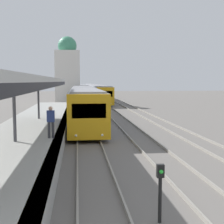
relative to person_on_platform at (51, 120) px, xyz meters
The scene contains 6 objects.
platform_canopy 2.75m from the person_on_platform, 154.23° to the right, with size 4.00×23.89×3.14m.
person_on_platform is the anchor object (origin of this frame).
train_near 27.41m from the person_on_platform, 85.64° to the left, with size 2.70×49.66×3.20m.
train_far 60.39m from the person_on_platform, 84.71° to the left, with size 2.67×60.62×3.10m.
signal_post_near 9.17m from the person_on_platform, 66.75° to the right, with size 0.20×0.21×1.63m.
distant_domed_building 36.91m from the person_on_platform, 90.31° to the left, with size 4.04×4.04×11.30m.
Camera 1 is at (-0.68, -4.76, 3.86)m, focal length 50.00 mm.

